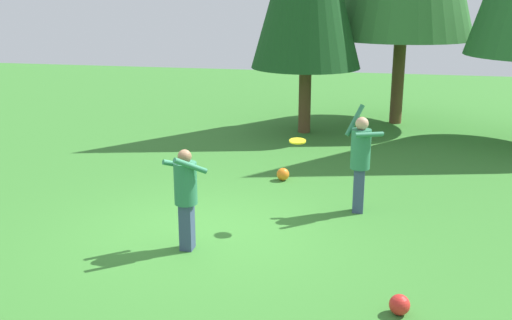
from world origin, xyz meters
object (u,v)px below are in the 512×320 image
frisbee (298,141)px  ball_red (399,305)px  ball_orange (283,174)px  person_thrower (360,156)px  person_catcher (186,191)px

frisbee → ball_red: bearing=-57.9°
ball_red → ball_orange: 5.40m
person_thrower → ball_red: bearing=60.7°
frisbee → ball_red: frisbee is taller
person_catcher → ball_red: bearing=-64.2°
person_thrower → ball_orange: 2.36m
person_catcher → frisbee: size_ratio=5.04×
person_catcher → frisbee: (1.47, 1.30, 0.52)m
person_thrower → person_catcher: (-2.45, -2.12, -0.10)m
person_thrower → ball_orange: size_ratio=7.24×
person_catcher → ball_red: (3.09, -1.29, -0.79)m
person_thrower → ball_red: size_ratio=7.40×
person_catcher → frisbee: bearing=0.0°
ball_red → ball_orange: (-2.23, 4.92, 0.00)m
person_thrower → frisbee: size_ratio=6.10×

